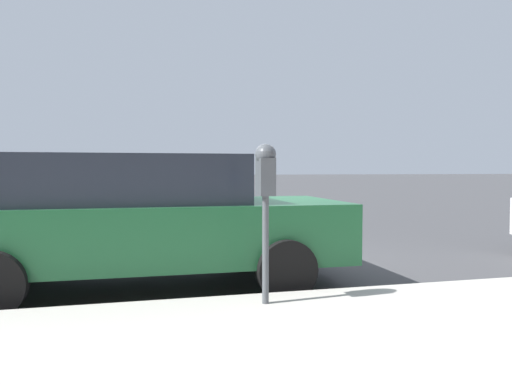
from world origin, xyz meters
name	(u,v)px	position (x,y,z in m)	size (l,w,h in m)	color
ground_plane	(244,266)	(0.00, 0.00, 0.00)	(220.00, 220.00, 0.00)	#424244
parking_meter	(266,182)	(-2.56, 0.39, 1.26)	(0.21, 0.19, 1.45)	#4C5156
car_green	(141,218)	(-1.00, 1.44, 0.81)	(2.08, 4.59, 1.54)	#1E5B33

